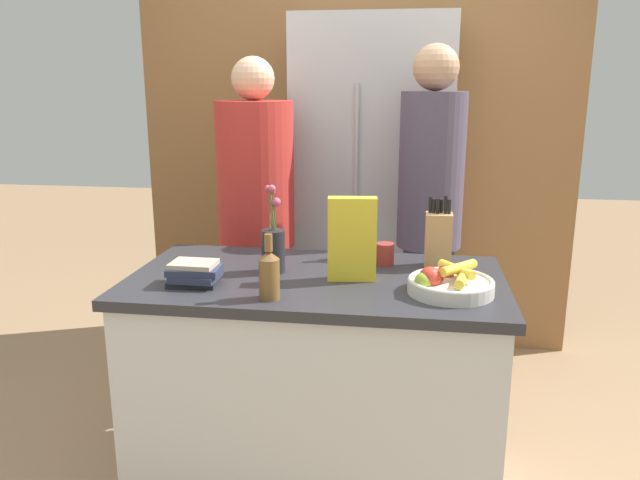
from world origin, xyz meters
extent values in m
cube|color=silver|center=(0.00, 0.00, 0.43)|extent=(1.38, 0.74, 0.86)
cube|color=#2D2D33|center=(0.00, 0.00, 0.88)|extent=(1.44, 0.77, 0.04)
cube|color=olive|center=(0.00, 1.59, 1.30)|extent=(2.64, 0.12, 2.60)
cube|color=#B7B7BC|center=(0.13, 1.23, 0.99)|extent=(0.84, 0.60, 1.97)
cylinder|color=#B7B7BC|center=(0.07, 0.91, 1.08)|extent=(0.02, 0.02, 1.08)
cylinder|color=silver|center=(0.50, -0.13, 0.93)|extent=(0.30, 0.30, 0.05)
torus|color=silver|center=(0.50, -0.13, 0.95)|extent=(0.30, 0.30, 0.02)
sphere|color=red|center=(0.43, -0.16, 0.97)|extent=(0.08, 0.08, 0.08)
sphere|color=#99B233|center=(0.40, -0.18, 0.96)|extent=(0.07, 0.07, 0.07)
sphere|color=red|center=(0.48, -0.06, 0.96)|extent=(0.06, 0.06, 0.06)
sphere|color=red|center=(0.44, -0.11, 0.95)|extent=(0.07, 0.07, 0.07)
cylinder|color=yellow|center=(0.53, -0.16, 0.97)|extent=(0.06, 0.15, 0.03)
cylinder|color=yellow|center=(0.52, -0.09, 0.98)|extent=(0.13, 0.16, 0.03)
cylinder|color=yellow|center=(0.52, -0.11, 1.00)|extent=(0.14, 0.15, 0.03)
cube|color=tan|center=(0.46, 0.20, 1.01)|extent=(0.11, 0.09, 0.22)
cylinder|color=black|center=(0.43, 0.21, 1.15)|extent=(0.01, 0.01, 0.08)
cylinder|color=black|center=(0.44, 0.21, 1.15)|extent=(0.01, 0.01, 0.07)
cylinder|color=black|center=(0.46, 0.20, 1.15)|extent=(0.01, 0.01, 0.07)
cylinder|color=black|center=(0.47, 0.22, 1.15)|extent=(0.01, 0.01, 0.06)
cylinder|color=black|center=(0.49, 0.20, 1.16)|extent=(0.01, 0.01, 0.08)
cylinder|color=black|center=(0.50, 0.20, 1.15)|extent=(0.01, 0.01, 0.07)
cylinder|color=#232328|center=(-0.18, 0.03, 0.99)|extent=(0.09, 0.09, 0.17)
cylinder|color=#477538|center=(-0.17, 0.03, 1.13)|extent=(0.01, 0.02, 0.11)
sphere|color=#C64C66|center=(-0.16, 0.03, 1.19)|extent=(0.03, 0.03, 0.03)
cylinder|color=#477538|center=(-0.18, 0.04, 1.15)|extent=(0.01, 0.01, 0.15)
sphere|color=#C64C66|center=(-0.18, 0.04, 1.22)|extent=(0.03, 0.03, 0.03)
cylinder|color=#477538|center=(-0.19, 0.03, 1.16)|extent=(0.01, 0.03, 0.16)
sphere|color=#C64C66|center=(-0.19, 0.03, 1.24)|extent=(0.02, 0.02, 0.02)
cylinder|color=#477538|center=(-0.17, 0.03, 1.16)|extent=(0.02, 0.01, 0.16)
sphere|color=#C64C66|center=(-0.17, 0.02, 1.24)|extent=(0.03, 0.03, 0.03)
cube|color=yellow|center=(0.14, -0.02, 1.06)|extent=(0.19, 0.08, 0.32)
cylinder|color=#99332D|center=(0.25, 0.20, 0.95)|extent=(0.08, 0.08, 0.09)
torus|color=#99332D|center=(0.23, 0.24, 0.95)|extent=(0.05, 0.06, 0.06)
cube|color=#232328|center=(-0.43, -0.16, 0.91)|extent=(0.19, 0.14, 0.02)
cube|color=#2D334C|center=(-0.42, -0.16, 0.94)|extent=(0.17, 0.15, 0.02)
cube|color=#2D334C|center=(-0.43, -0.17, 0.96)|extent=(0.19, 0.14, 0.03)
cube|color=#B7A88E|center=(-0.43, -0.16, 0.98)|extent=(0.16, 0.12, 0.02)
cylinder|color=black|center=(0.13, 0.26, 0.97)|extent=(0.07, 0.07, 0.13)
cone|color=black|center=(0.13, 0.26, 1.05)|extent=(0.07, 0.07, 0.02)
cylinder|color=black|center=(0.13, 0.26, 1.09)|extent=(0.03, 0.03, 0.05)
cylinder|color=brown|center=(-0.12, -0.28, 0.98)|extent=(0.07, 0.07, 0.14)
cone|color=brown|center=(-0.12, -0.28, 1.06)|extent=(0.07, 0.07, 0.03)
cylinder|color=brown|center=(-0.12, -0.28, 1.10)|extent=(0.03, 0.03, 0.06)
cube|color=#383842|center=(-0.40, 0.67, 0.42)|extent=(0.30, 0.21, 0.84)
cylinder|color=red|center=(-0.40, 0.67, 1.19)|extent=(0.38, 0.38, 0.70)
sphere|color=#DBAD89|center=(-0.40, 0.67, 1.65)|extent=(0.20, 0.20, 0.20)
cube|color=#383842|center=(0.44, 0.68, 0.43)|extent=(0.24, 0.16, 0.87)
cylinder|color=#4C4256|center=(0.44, 0.68, 1.23)|extent=(0.30, 0.30, 0.72)
sphere|color=tan|center=(0.44, 0.68, 1.69)|extent=(0.21, 0.21, 0.21)
camera|label=1|loc=(0.35, -2.26, 1.63)|focal=35.00mm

